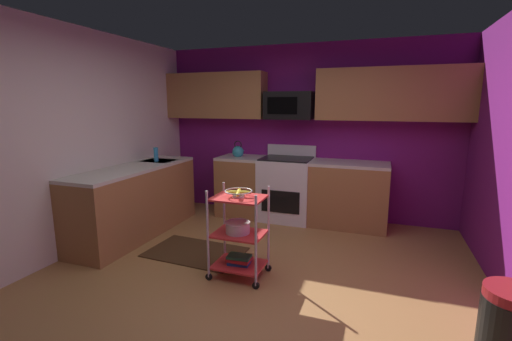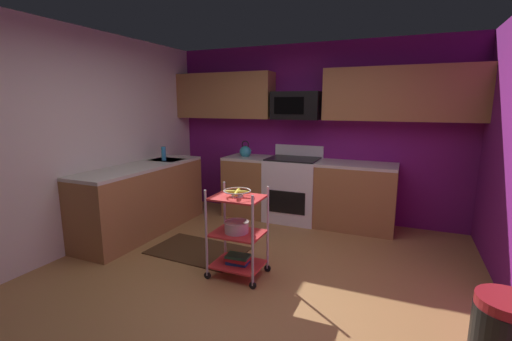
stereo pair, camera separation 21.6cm
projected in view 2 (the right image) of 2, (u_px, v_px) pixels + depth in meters
name	position (u px, v px, depth m)	size (l,w,h in m)	color
floor	(245.00, 289.00, 3.33)	(4.40, 4.80, 0.04)	#A87542
wall_back	(313.00, 132.00, 5.27)	(4.52, 0.06, 2.60)	#751970
wall_left	(67.00, 142.00, 3.95)	(0.06, 4.80, 2.60)	silver
counter_run	(236.00, 194.00, 4.94)	(3.45, 2.59, 0.92)	#9E6B3D
oven_range	(293.00, 188.00, 5.20)	(0.76, 0.65, 1.10)	white
upper_cabinets	(313.00, 95.00, 4.97)	(4.40, 0.33, 0.70)	#9E6B3D
microwave	(297.00, 106.00, 5.07)	(0.70, 0.39, 0.40)	black
rolling_cart	(238.00, 233.00, 3.48)	(0.57, 0.40, 0.91)	silver
fruit_bowl	(237.00, 192.00, 3.40)	(0.27, 0.27, 0.07)	silver
mixing_bowl_large	(237.00, 227.00, 3.47)	(0.25, 0.25, 0.11)	silver
book_stack	(238.00, 259.00, 3.53)	(0.24, 0.18, 0.09)	#1E4C8C
kettle	(245.00, 151.00, 5.41)	(0.21, 0.18, 0.26)	teal
dish_soap_bottle	(164.00, 154.00, 5.00)	(0.06, 0.06, 0.20)	#2D8CBF
floor_rug	(198.00, 250.00, 4.14)	(1.10, 0.70, 0.01)	#472D19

